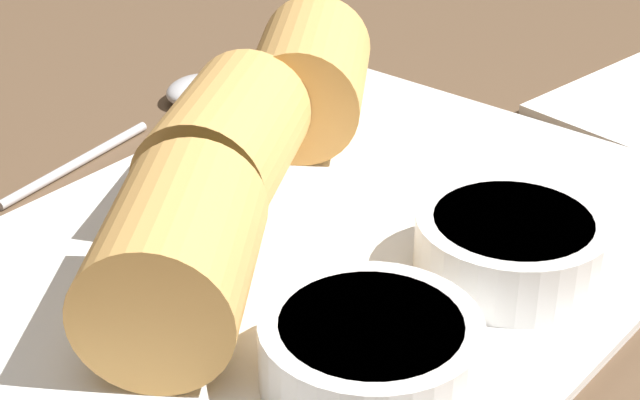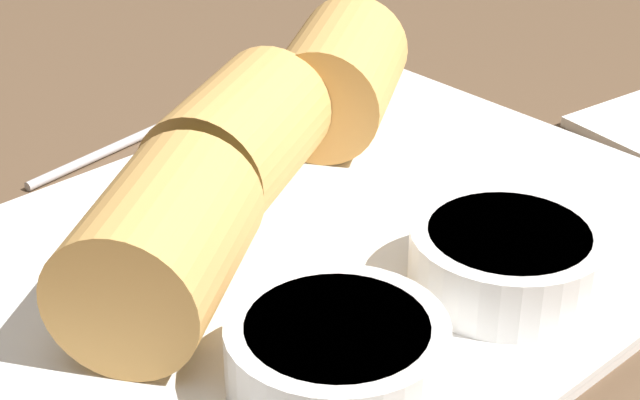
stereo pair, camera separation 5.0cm
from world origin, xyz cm
name	(u,v)px [view 2 (the right image)]	position (x,y,z in cm)	size (l,w,h in cm)	color
table_surface	(328,331)	(0.00, 0.00, 1.00)	(180.00, 140.00, 2.00)	brown
serving_plate	(320,263)	(-1.53, -2.10, 2.76)	(34.95, 25.82, 1.50)	white
roll_front_left	(340,73)	(-10.80, -10.43, 6.47)	(10.39, 9.66, 5.93)	#DBA356
roll_front_right	(164,241)	(5.72, -3.05, 6.47)	(10.39, 9.72, 5.93)	#DBA356
roll_back_left	(244,135)	(-2.42, -8.13, 6.47)	(10.30, 9.17, 5.93)	#DBA356
dipping_bowl_near	(507,257)	(-4.95, 5.17, 4.92)	(7.88, 7.88, 2.61)	white
dipping_bowl_far	(337,353)	(4.34, 4.99, 4.92)	(7.88, 7.88, 2.61)	white
spoon	(223,93)	(-10.19, -19.57, 2.63)	(17.51, 3.98, 1.39)	silver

